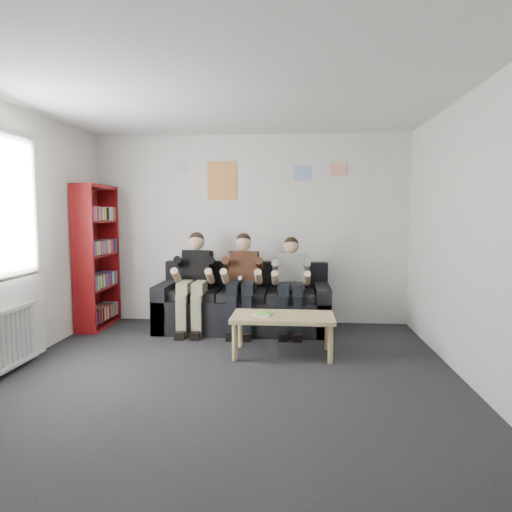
% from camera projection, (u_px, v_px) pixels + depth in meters
% --- Properties ---
extents(room_shell, '(5.00, 5.00, 5.00)m').
position_uv_depth(room_shell, '(223.00, 238.00, 4.10)').
color(room_shell, black).
rests_on(room_shell, ground).
extents(sofa, '(2.31, 0.94, 0.89)m').
position_uv_depth(sofa, '(244.00, 305.00, 6.25)').
color(sofa, black).
rests_on(sofa, ground).
extents(bookshelf, '(0.29, 0.88, 1.96)m').
position_uv_depth(bookshelf, '(97.00, 257.00, 6.30)').
color(bookshelf, maroon).
rests_on(bookshelf, ground).
extents(coffee_table, '(1.13, 0.62, 0.45)m').
position_uv_depth(coffee_table, '(283.00, 320.00, 5.06)').
color(coffee_table, tan).
rests_on(coffee_table, ground).
extents(game_cases, '(0.22, 0.17, 0.03)m').
position_uv_depth(game_cases, '(263.00, 314.00, 5.03)').
color(game_cases, silver).
rests_on(game_cases, coffee_table).
extents(person_left, '(0.39, 0.84, 1.33)m').
position_uv_depth(person_left, '(194.00, 282.00, 6.07)').
color(person_left, black).
rests_on(person_left, sofa).
extents(person_middle, '(0.38, 0.82, 1.32)m').
position_uv_depth(person_middle, '(242.00, 283.00, 6.01)').
color(person_middle, '#54321C').
rests_on(person_middle, sofa).
extents(person_right, '(0.36, 0.77, 1.27)m').
position_uv_depth(person_right, '(291.00, 285.00, 5.97)').
color(person_right, white).
rests_on(person_right, sofa).
extents(radiator, '(0.10, 0.64, 0.60)m').
position_uv_depth(radiator, '(15.00, 336.00, 4.57)').
color(radiator, white).
rests_on(radiator, ground).
extents(window, '(0.05, 1.30, 2.36)m').
position_uv_depth(window, '(4.00, 269.00, 4.52)').
color(window, white).
rests_on(window, room_shell).
extents(poster_large, '(0.42, 0.01, 0.55)m').
position_uv_depth(poster_large, '(222.00, 181.00, 6.54)').
color(poster_large, gold).
rests_on(poster_large, room_shell).
extents(poster_blue, '(0.25, 0.01, 0.20)m').
position_uv_depth(poster_blue, '(303.00, 173.00, 6.44)').
color(poster_blue, '#427CE1').
rests_on(poster_blue, room_shell).
extents(poster_pink, '(0.22, 0.01, 0.18)m').
position_uv_depth(poster_pink, '(338.00, 169.00, 6.39)').
color(poster_pink, '#D843AB').
rests_on(poster_pink, room_shell).
extents(poster_sign, '(0.20, 0.01, 0.14)m').
position_uv_depth(poster_sign, '(181.00, 167.00, 6.57)').
color(poster_sign, silver).
rests_on(poster_sign, room_shell).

